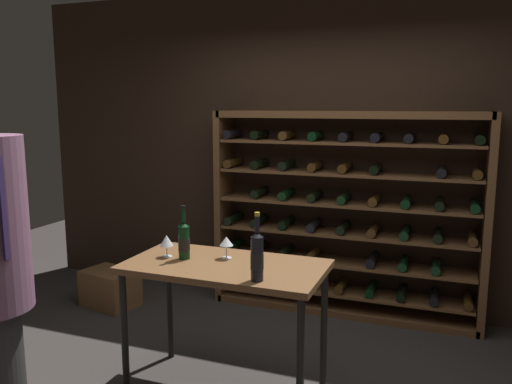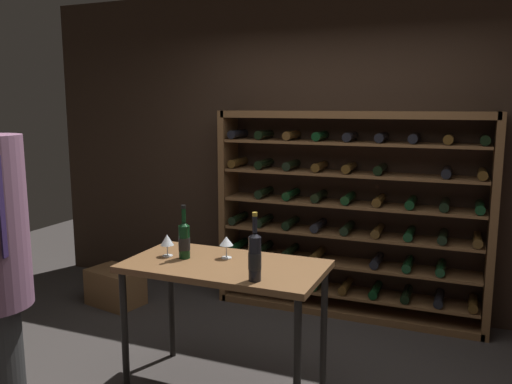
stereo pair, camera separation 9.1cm
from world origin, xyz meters
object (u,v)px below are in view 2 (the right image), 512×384
(tasting_table, at_px, (225,277))
(wine_bottle_green_slim, at_px, (255,256))
(wine_bottle_amber_reserve, at_px, (184,240))
(wine_glass_stemmed_center, at_px, (167,241))
(wine_glass_stemmed_right, at_px, (226,242))
(wine_crate, at_px, (116,287))
(wine_rack, at_px, (348,215))

(tasting_table, height_order, wine_bottle_green_slim, wine_bottle_green_slim)
(tasting_table, relative_size, wine_bottle_green_slim, 3.16)
(wine_bottle_amber_reserve, relative_size, wine_glass_stemmed_center, 2.40)
(wine_bottle_amber_reserve, height_order, wine_glass_stemmed_right, wine_bottle_amber_reserve)
(wine_crate, bearing_deg, wine_bottle_green_slim, -31.92)
(wine_crate, bearing_deg, wine_bottle_amber_reserve, -36.01)
(tasting_table, relative_size, wine_crate, 2.58)
(wine_rack, xyz_separation_m, wine_glass_stemmed_center, (-0.84, -1.55, 0.07))
(wine_bottle_amber_reserve, bearing_deg, wine_crate, 143.99)
(wine_glass_stemmed_center, bearing_deg, wine_bottle_amber_reserve, 1.53)
(tasting_table, xyz_separation_m, wine_bottle_amber_reserve, (-0.29, 0.00, 0.21))
(wine_bottle_green_slim, bearing_deg, wine_glass_stemmed_right, 135.29)
(wine_bottle_amber_reserve, xyz_separation_m, wine_glass_stemmed_right, (0.25, 0.10, -0.02))
(wine_glass_stemmed_right, bearing_deg, wine_bottle_amber_reserve, -157.38)
(wine_glass_stemmed_right, bearing_deg, wine_crate, 151.47)
(wine_glass_stemmed_center, distance_m, wine_glass_stemmed_right, 0.39)
(wine_crate, height_order, wine_bottle_amber_reserve, wine_bottle_amber_reserve)
(wine_bottle_amber_reserve, distance_m, wine_glass_stemmed_center, 0.13)
(tasting_table, bearing_deg, wine_bottle_green_slim, -37.37)
(tasting_table, distance_m, wine_bottle_green_slim, 0.44)
(wine_rack, bearing_deg, wine_bottle_green_slim, -94.34)
(wine_crate, relative_size, wine_glass_stemmed_center, 3.32)
(tasting_table, xyz_separation_m, wine_bottle_green_slim, (0.30, -0.23, 0.23))
(wine_glass_stemmed_center, bearing_deg, wine_crate, 141.08)
(wine_crate, xyz_separation_m, wine_bottle_green_slim, (1.89, -1.17, 0.83))
(wine_rack, distance_m, wine_glass_stemmed_center, 1.77)
(wine_rack, xyz_separation_m, tasting_table, (-0.43, -1.55, -0.12))
(wine_crate, height_order, wine_glass_stemmed_right, wine_glass_stemmed_right)
(tasting_table, bearing_deg, wine_rack, 74.41)
(wine_crate, xyz_separation_m, wine_glass_stemmed_center, (1.18, -0.95, 0.79))
(wine_rack, relative_size, wine_crate, 4.87)
(tasting_table, xyz_separation_m, wine_glass_stemmed_right, (-0.04, 0.10, 0.20))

